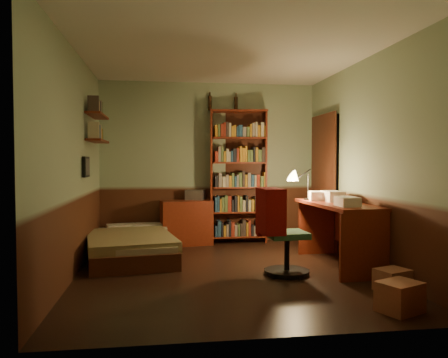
{
  "coord_description": "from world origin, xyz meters",
  "views": [
    {
      "loc": [
        -0.76,
        -5.12,
        1.32
      ],
      "look_at": [
        0.0,
        0.25,
        1.1
      ],
      "focal_mm": 35.0,
      "sensor_mm": 36.0,
      "label": 1
    }
  ],
  "objects": [
    {
      "name": "floor",
      "position": [
        0.0,
        0.0,
        -0.01
      ],
      "size": [
        3.5,
        4.0,
        0.02
      ],
      "primitive_type": "cube",
      "color": "black",
      "rests_on": "ground"
    },
    {
      "name": "ceiling",
      "position": [
        0.0,
        0.0,
        2.61
      ],
      "size": [
        3.5,
        4.0,
        0.02
      ],
      "primitive_type": "cube",
      "color": "silver",
      "rests_on": "wall_back"
    },
    {
      "name": "wall_back",
      "position": [
        0.0,
        2.01,
        1.3
      ],
      "size": [
        3.5,
        0.02,
        2.6
      ],
      "primitive_type": "cube",
      "color": "#93A986",
      "rests_on": "ground"
    },
    {
      "name": "wall_left",
      "position": [
        -1.76,
        0.0,
        1.3
      ],
      "size": [
        0.02,
        4.0,
        2.6
      ],
      "primitive_type": "cube",
      "color": "#93A986",
      "rests_on": "ground"
    },
    {
      "name": "wall_right",
      "position": [
        1.76,
        0.0,
        1.3
      ],
      "size": [
        0.02,
        4.0,
        2.6
      ],
      "primitive_type": "cube",
      "color": "#93A986",
      "rests_on": "ground"
    },
    {
      "name": "wall_front",
      "position": [
        0.0,
        -2.01,
        1.3
      ],
      "size": [
        3.5,
        0.02,
        2.6
      ],
      "primitive_type": "cube",
      "color": "#93A986",
      "rests_on": "ground"
    },
    {
      "name": "doorway",
      "position": [
        1.72,
        1.3,
        1.0
      ],
      "size": [
        0.06,
        0.9,
        2.0
      ],
      "primitive_type": "cube",
      "color": "black",
      "rests_on": "ground"
    },
    {
      "name": "door_trim",
      "position": [
        1.69,
        1.3,
        1.0
      ],
      "size": [
        0.02,
        0.98,
        2.08
      ],
      "primitive_type": "cube",
      "color": "#401C10",
      "rests_on": "ground"
    },
    {
      "name": "bed",
      "position": [
        -1.19,
        0.97,
        0.29
      ],
      "size": [
        1.27,
        2.06,
        0.58
      ],
      "primitive_type": "cube",
      "rotation": [
        0.0,
        0.0,
        0.13
      ],
      "color": "olive",
      "rests_on": "ground"
    },
    {
      "name": "dresser",
      "position": [
        -0.39,
        1.76,
        0.35
      ],
      "size": [
        0.84,
        0.5,
        0.7
      ],
      "primitive_type": "cube",
      "rotation": [
        0.0,
        0.0,
        0.13
      ],
      "color": "maroon",
      "rests_on": "ground"
    },
    {
      "name": "mini_stereo",
      "position": [
        -0.23,
        1.89,
        0.78
      ],
      "size": [
        0.35,
        0.31,
        0.16
      ],
      "primitive_type": "cube",
      "rotation": [
        0.0,
        0.0,
        -0.35
      ],
      "color": "#B2B2B7",
      "rests_on": "dresser"
    },
    {
      "name": "bookshelf",
      "position": [
        0.47,
        1.85,
        1.07
      ],
      "size": [
        0.95,
        0.41,
        2.15
      ],
      "primitive_type": "cube",
      "rotation": [
        0.0,
        0.0,
        -0.14
      ],
      "color": "maroon",
      "rests_on": "ground"
    },
    {
      "name": "bottle_left",
      "position": [
        0.01,
        1.96,
        2.26
      ],
      "size": [
        0.07,
        0.07,
        0.23
      ],
      "primitive_type": "cylinder",
      "rotation": [
        0.0,
        0.0,
        0.21
      ],
      "color": "black",
      "rests_on": "bookshelf"
    },
    {
      "name": "bottle_right",
      "position": [
        0.44,
        1.96,
        2.26
      ],
      "size": [
        0.06,
        0.06,
        0.23
      ],
      "primitive_type": "cylinder",
      "rotation": [
        0.0,
        0.0,
        -0.0
      ],
      "color": "black",
      "rests_on": "bookshelf"
    },
    {
      "name": "desk",
      "position": [
        1.44,
        0.1,
        0.4
      ],
      "size": [
        0.69,
        1.52,
        0.8
      ],
      "primitive_type": "cube",
      "rotation": [
        0.0,
        0.0,
        0.05
      ],
      "color": "maroon",
      "rests_on": "ground"
    },
    {
      "name": "paper_stack",
      "position": [
        1.31,
        0.49,
        0.86
      ],
      "size": [
        0.27,
        0.34,
        0.12
      ],
      "primitive_type": "cube",
      "rotation": [
        0.0,
        0.0,
        -0.17
      ],
      "color": "silver",
      "rests_on": "desk"
    },
    {
      "name": "desk_lamp",
      "position": [
        1.21,
        0.59,
        1.11
      ],
      "size": [
        0.25,
        0.25,
        0.63
      ],
      "primitive_type": "cone",
      "rotation": [
        0.0,
        0.0,
        -0.44
      ],
      "color": "black",
      "rests_on": "desk"
    },
    {
      "name": "office_chair",
      "position": [
        0.67,
        -0.24,
        0.55
      ],
      "size": [
        0.57,
        0.51,
        1.09
      ],
      "primitive_type": "cube",
      "rotation": [
        0.0,
        0.0,
        0.05
      ],
      "color": "#2E5F3A",
      "rests_on": "ground"
    },
    {
      "name": "red_jacket",
      "position": [
        0.73,
        0.0,
        1.35
      ],
      "size": [
        0.4,
        0.5,
        0.52
      ],
      "primitive_type": "cube",
      "rotation": [
        0.0,
        0.0,
        -0.42
      ],
      "color": "#9C1110",
      "rests_on": "office_chair"
    },
    {
      "name": "wall_shelf_lower",
      "position": [
        -1.64,
        1.1,
        1.6
      ],
      "size": [
        0.2,
        0.9,
        0.03
      ],
      "primitive_type": "cube",
      "color": "maroon",
      "rests_on": "wall_left"
    },
    {
      "name": "wall_shelf_upper",
      "position": [
        -1.64,
        1.1,
        1.95
      ],
      "size": [
        0.2,
        0.9,
        0.03
      ],
      "primitive_type": "cube",
      "color": "maroon",
      "rests_on": "wall_left"
    },
    {
      "name": "framed_picture",
      "position": [
        -1.72,
        0.6,
        1.25
      ],
      "size": [
        0.04,
        0.32,
        0.26
      ],
      "primitive_type": "cube",
      "color": "black",
      "rests_on": "wall_left"
    },
    {
      "name": "cardboard_box_a",
      "position": [
        1.29,
        -1.6,
        0.13
      ],
      "size": [
        0.44,
        0.4,
        0.26
      ],
      "primitive_type": "cube",
      "rotation": [
        0.0,
        0.0,
        0.41
      ],
      "color": "#A26448",
      "rests_on": "ground"
    },
    {
      "name": "cardboard_box_b",
      "position": [
        1.56,
        -1.0,
        0.11
      ],
      "size": [
        0.38,
        0.35,
        0.22
      ],
      "primitive_type": "cube",
      "rotation": [
        0.0,
        0.0,
        0.34
      ],
      "color": "#A26448",
      "rests_on": "ground"
    }
  ]
}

